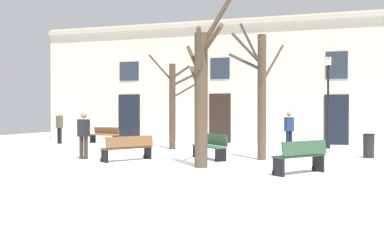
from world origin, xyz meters
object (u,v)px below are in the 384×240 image
Objects in this scene: person_by_shop_door at (59,125)px; person_near_bench at (84,133)px; bench_back_to_back_right at (105,135)px; tree_center at (173,102)px; bench_by_litter_bin at (128,148)px; bench_near_lamp at (210,146)px; tree_right_of_center at (261,91)px; tree_foreground at (202,90)px; litter_bin at (369,146)px; bench_back_to_back_left at (301,156)px; streetlamp at (328,92)px; person_crossing_plaza at (289,128)px.

person_near_bench is at bearing -22.83° from person_by_shop_door.
person_near_bench is at bearing -54.44° from bench_back_to_back_right.
tree_center reaches higher than bench_by_litter_bin.
bench_near_lamp is 0.92× the size of person_by_shop_door.
person_near_bench is at bearing -111.93° from tree_center.
bench_near_lamp is at bearing -173.67° from tree_right_of_center.
tree_foreground is at bearing 106.58° from bench_by_litter_bin.
person_by_shop_door is at bearing 167.50° from litter_bin.
tree_right_of_center reaches higher than bench_back_to_back_right.
tree_center is 8.47m from bench_back_to_back_left.
tree_center is at bearing -162.06° from streetlamp.
person_near_bench is (4.99, -6.15, -0.08)m from person_by_shop_door.
person_near_bench is (-7.27, 1.75, 0.43)m from bench_back_to_back_left.
litter_bin is 0.51× the size of person_crossing_plaza.
tree_right_of_center is at bearing -114.99° from bench_back_to_back_left.
bench_back_to_back_right is 1.09× the size of person_near_bench.
bench_near_lamp is at bearing -127.22° from streetlamp.
tree_foreground is at bearing -9.21° from person_by_shop_door.
streetlamp is at bearing -146.60° from bench_back_to_back_left.
litter_bin is 0.58× the size of bench_back_to_back_left.
tree_foreground is 6.77m from litter_bin.
tree_center is 2.67× the size of bench_near_lamp.
tree_right_of_center is 2.55m from bench_near_lamp.
tree_right_of_center reaches higher than tree_center.
person_crossing_plaza is (-1.70, -0.85, -1.63)m from streetlamp.
bench_by_litter_bin is at bearing -91.21° from tree_center.
person_crossing_plaza reaches higher than bench_by_litter_bin.
bench_back_to_back_left is at bearing -27.68° from bench_back_to_back_right.
litter_bin is 13.24m from bench_back_to_back_right.
person_near_bench is (2.90, -7.17, 0.45)m from bench_back_to_back_right.
tree_center is 2.57× the size of person_crossing_plaza.
person_near_bench is at bearing -163.20° from litter_bin.
bench_back_to_back_left is (2.79, -0.67, -1.81)m from tree_foreground.
bench_near_lamp is at bearing -161.32° from litter_bin.
person_by_shop_door is (-2.09, -1.02, 0.53)m from bench_back_to_back_right.
streetlamp is 2.59× the size of person_near_bench.
bench_back_to_back_right is 1.19× the size of bench_back_to_back_left.
bench_by_litter_bin is at bearing -158.96° from litter_bin.
litter_bin is 5.22m from bench_back_to_back_left.
litter_bin is 0.53× the size of person_near_bench.
tree_right_of_center reaches higher than streetlamp.
person_near_bench is at bearing -61.73° from bench_back_to_back_left.
bench_back_to_back_left is 7.49m from person_near_bench.
tree_right_of_center reaches higher than person_by_shop_door.
tree_center is 5.29m from person_crossing_plaza.
bench_back_to_back_right is 9.39m from bench_near_lamp.
tree_right_of_center is at bearing -156.05° from litter_bin.
tree_center is (-4.15, 3.24, -0.25)m from tree_right_of_center.
tree_center reaches higher than bench_back_to_back_right.
tree_foreground is 3.12× the size of person_near_bench.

